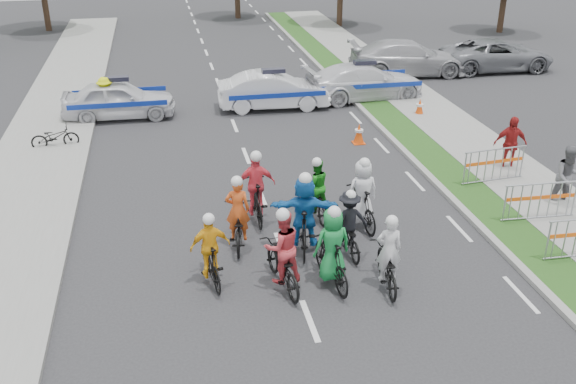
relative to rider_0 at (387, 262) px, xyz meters
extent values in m
plane|color=#28282B|center=(-1.90, -0.91, -0.58)|extent=(90.00, 90.00, 0.00)
cube|color=gray|center=(3.20, 4.09, -0.52)|extent=(0.20, 60.00, 0.12)
cube|color=#1F4416|center=(3.90, 4.09, -0.53)|extent=(1.20, 60.00, 0.11)
cube|color=gray|center=(5.70, 4.09, -0.52)|extent=(2.40, 60.00, 0.13)
cube|color=gray|center=(-8.40, 4.09, -0.52)|extent=(3.00, 60.00, 0.13)
imported|color=black|center=(0.00, 0.01, -0.13)|extent=(0.80, 1.77, 0.90)
imported|color=silver|center=(0.00, -0.04, 0.35)|extent=(0.59, 0.42, 1.50)
sphere|color=white|center=(0.00, -0.09, 1.04)|extent=(0.26, 0.26, 0.26)
imported|color=black|center=(-1.14, 0.34, -0.03)|extent=(0.76, 1.88, 1.10)
imported|color=#198D3F|center=(-1.14, 0.29, 0.42)|extent=(0.87, 0.63, 1.64)
sphere|color=white|center=(-1.14, 0.24, 1.19)|extent=(0.28, 0.28, 0.28)
imported|color=black|center=(-2.20, 0.43, -0.09)|extent=(0.96, 1.97, 0.99)
imported|color=#D13A42|center=(-2.20, 0.38, 0.42)|extent=(0.89, 0.75, 1.65)
sphere|color=white|center=(-2.20, 0.33, 1.20)|extent=(0.29, 0.29, 0.29)
imported|color=black|center=(-3.68, 0.91, -0.09)|extent=(0.69, 1.69, 0.98)
imported|color=yellow|center=(-3.68, 0.86, 0.34)|extent=(0.91, 0.48, 1.48)
sphere|color=white|center=(-3.68, 0.81, 1.01)|extent=(0.26, 0.26, 0.26)
imported|color=black|center=(-0.42, 1.55, -0.15)|extent=(0.63, 1.65, 0.85)
imported|color=black|center=(-0.42, 1.50, 0.31)|extent=(0.94, 0.56, 1.42)
sphere|color=white|center=(-0.42, 1.45, 0.95)|extent=(0.25, 0.25, 0.25)
imported|color=black|center=(-1.40, 1.90, 0.00)|extent=(0.91, 2.00, 1.16)
imported|color=blue|center=(-1.40, 1.85, 0.47)|extent=(1.68, 0.82, 1.74)
sphere|color=white|center=(-1.40, 1.80, 1.30)|extent=(0.30, 0.30, 0.30)
imported|color=black|center=(-2.89, 2.42, -0.11)|extent=(0.89, 1.89, 0.95)
imported|color=#E6561C|center=(-2.89, 2.37, 0.39)|extent=(0.63, 0.46, 1.59)
sphere|color=white|center=(-2.89, 2.32, 1.13)|extent=(0.28, 0.28, 0.28)
imported|color=black|center=(0.28, 2.75, -0.04)|extent=(0.71, 1.86, 1.09)
imported|color=white|center=(0.28, 2.70, 0.42)|extent=(0.85, 0.60, 1.64)
sphere|color=white|center=(0.28, 2.65, 1.19)|extent=(0.28, 0.28, 0.28)
imported|color=black|center=(-0.73, 3.51, -0.14)|extent=(0.72, 1.71, 0.87)
imported|color=#178218|center=(-0.73, 3.46, 0.33)|extent=(0.75, 0.61, 1.46)
sphere|color=white|center=(-0.73, 3.41, 0.99)|extent=(0.25, 0.25, 0.25)
imported|color=black|center=(-2.25, 3.65, -0.03)|extent=(0.54, 1.85, 1.11)
imported|color=#F74456|center=(-2.25, 3.60, 0.43)|extent=(0.98, 0.42, 1.67)
sphere|color=white|center=(-2.25, 3.55, 1.22)|extent=(0.29, 0.29, 0.29)
imported|color=silver|center=(-6.01, 12.91, 0.13)|extent=(4.19, 1.77, 1.42)
imported|color=silver|center=(-0.12, 12.90, 0.13)|extent=(4.38, 1.72, 1.42)
imported|color=silver|center=(3.74, 13.43, 0.14)|extent=(5.10, 2.41, 1.44)
imported|color=#AAAAAF|center=(6.89, 16.70, 0.21)|extent=(5.67, 2.81, 1.58)
imported|color=gray|center=(11.37, 16.68, 0.15)|extent=(5.35, 2.59, 1.47)
imported|color=#5B5B61|center=(6.03, 2.75, 0.28)|extent=(0.93, 0.78, 1.72)
imported|color=maroon|center=(5.75, 5.31, 0.28)|extent=(1.07, 0.60, 1.73)
imported|color=#E3EF0C|center=(-6.45, 12.79, 0.22)|extent=(1.19, 1.10, 1.61)
cube|color=#F24C0C|center=(2.01, 8.48, -0.57)|extent=(0.40, 0.40, 0.03)
cone|color=#F24C0C|center=(2.01, 8.48, -0.23)|extent=(0.36, 0.36, 0.70)
cylinder|color=silver|center=(2.01, 8.48, -0.13)|extent=(0.29, 0.29, 0.08)
cube|color=#F24C0C|center=(5.11, 10.78, -0.57)|extent=(0.40, 0.40, 0.03)
cone|color=#F24C0C|center=(5.11, 10.78, -0.23)|extent=(0.36, 0.36, 0.70)
cylinder|color=silver|center=(5.11, 10.78, -0.13)|extent=(0.29, 0.29, 0.08)
imported|color=black|center=(-8.01, 10.03, -0.18)|extent=(1.57, 0.69, 0.80)
cylinder|color=#382619|center=(16.10, 25.09, 0.79)|extent=(0.36, 0.36, 2.75)
cylinder|color=#382619|center=(-10.90, 31.09, 1.17)|extent=(0.36, 0.36, 3.50)
camera|label=1|loc=(-4.41, -11.08, 7.16)|focal=40.00mm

